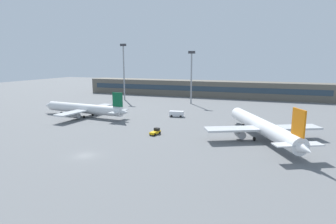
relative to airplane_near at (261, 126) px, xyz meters
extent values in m
plane|color=slate|center=(-35.46, 12.47, -3.31)|extent=(400.00, 400.00, 0.00)
cube|color=#5B564C|center=(-35.46, 81.55, 1.19)|extent=(138.97, 12.00, 9.00)
cube|color=#263847|center=(-35.46, 75.50, 1.64)|extent=(132.02, 0.16, 2.80)
cylinder|color=white|center=(0.12, -0.25, 0.04)|extent=(19.50, 34.46, 3.85)
cone|color=white|center=(-8.66, 17.69, 0.04)|extent=(5.15, 5.41, 3.66)
cone|color=white|center=(8.82, -18.02, 0.04)|extent=(4.11, 4.64, 2.70)
cube|color=orange|center=(7.47, -15.27, 4.75)|extent=(2.29, 4.17, 5.57)
cube|color=silver|center=(7.61, -15.55, 0.24)|extent=(10.35, 7.00, 0.24)
cube|color=silver|center=(0.57, -1.16, -0.27)|extent=(29.45, 17.74, 0.51)
cylinder|color=gray|center=(6.03, 1.51, -1.69)|extent=(3.25, 3.80, 2.03)
cylinder|color=gray|center=(-4.89, -3.84, -1.69)|extent=(3.25, 3.80, 2.03)
cylinder|color=black|center=(-5.49, 11.22, -2.80)|extent=(0.81, 1.09, 1.01)
cylinder|color=black|center=(3.38, -0.91, -2.80)|extent=(0.81, 1.09, 1.01)
cylinder|color=black|center=(-1.35, -3.23, -2.80)|extent=(0.81, 1.09, 1.01)
cylinder|color=silver|center=(-62.12, 8.60, -0.32)|extent=(32.74, 6.25, 3.44)
cone|color=silver|center=(-79.88, 10.15, -0.32)|extent=(4.05, 3.58, 3.27)
cone|color=silver|center=(-44.53, 7.07, -0.32)|extent=(3.63, 2.70, 2.41)
cube|color=#0C5933|center=(-47.25, 7.31, 3.89)|extent=(3.99, 0.67, 4.98)
cube|color=silver|center=(-46.98, 7.28, -0.14)|extent=(3.31, 9.23, 0.22)
cube|color=silver|center=(-61.22, 8.52, -0.59)|extent=(6.68, 27.41, 0.45)
cylinder|color=gray|center=(-60.75, 13.93, -1.87)|extent=(3.04, 2.05, 1.81)
cylinder|color=gray|center=(-61.69, 3.12, -1.87)|extent=(3.04, 2.05, 1.81)
cylinder|color=black|center=(-73.48, 9.59, -2.85)|extent=(0.93, 0.44, 0.90)
cylinder|color=black|center=(-60.11, 10.79, -2.85)|extent=(0.93, 0.44, 0.90)
cylinder|color=black|center=(-60.52, 6.10, -2.85)|extent=(0.93, 0.44, 0.90)
cube|color=#F2B20C|center=(-27.77, -6.22, -2.66)|extent=(2.21, 3.83, 0.60)
cube|color=black|center=(-27.59, -5.34, -2.01)|extent=(1.60, 1.37, 0.90)
cylinder|color=black|center=(-26.76, -5.21, -2.96)|extent=(0.39, 0.74, 0.70)
cylinder|color=black|center=(-28.29, -4.89, -2.96)|extent=(0.39, 0.74, 0.70)
cylinder|color=black|center=(-27.26, -7.56, -2.96)|extent=(0.39, 0.74, 0.70)
cylinder|color=black|center=(-28.78, -7.24, -2.96)|extent=(0.39, 0.74, 0.70)
cube|color=white|center=(-30.04, 19.89, -2.18)|extent=(5.45, 2.81, 1.90)
cube|color=#1E2633|center=(-32.01, 19.57, -1.68)|extent=(0.46, 1.90, 0.70)
cylinder|color=black|center=(-31.88, 20.62, -2.93)|extent=(0.80, 0.40, 0.76)
cylinder|color=black|center=(-31.56, 18.61, -2.93)|extent=(0.80, 0.40, 0.76)
cylinder|color=black|center=(-28.53, 21.17, -2.93)|extent=(0.80, 0.40, 0.76)
cylinder|color=black|center=(-28.20, 19.15, -2.93)|extent=(0.80, 0.40, 0.76)
cylinder|color=gray|center=(-69.90, 53.57, 10.49)|extent=(0.70, 0.70, 27.59)
cube|color=#333338|center=(-69.90, 53.57, 24.88)|extent=(3.20, 0.80, 1.20)
cylinder|color=gray|center=(-33.44, 52.43, 8.46)|extent=(0.70, 0.70, 23.54)
cube|color=#333338|center=(-33.44, 52.43, 20.84)|extent=(3.20, 0.80, 1.20)
camera|label=1|loc=(1.41, -76.28, 17.13)|focal=29.95mm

